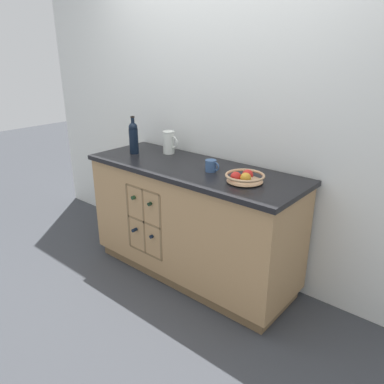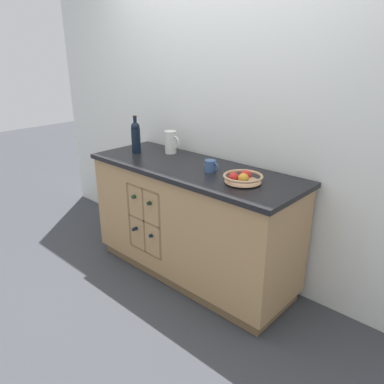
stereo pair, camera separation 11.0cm
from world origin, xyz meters
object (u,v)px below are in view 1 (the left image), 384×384
object	(u,v)px
fruit_bowl	(245,177)
standing_wine_bottle	(134,137)
white_pitcher	(169,142)
ceramic_mug	(211,166)

from	to	relation	value
fruit_bowl	standing_wine_bottle	size ratio (longest dim) A/B	0.84
fruit_bowl	white_pitcher	bearing A→B (deg)	166.59
fruit_bowl	standing_wine_bottle	bearing A→B (deg)	178.91
standing_wine_bottle	fruit_bowl	bearing A→B (deg)	-1.09
white_pitcher	ceramic_mug	world-z (taller)	white_pitcher
white_pitcher	standing_wine_bottle	distance (m)	0.30
fruit_bowl	white_pitcher	xyz separation A→B (m)	(-0.88, 0.21, 0.06)
white_pitcher	ceramic_mug	xyz separation A→B (m)	(0.57, -0.17, -0.06)
white_pitcher	fruit_bowl	bearing A→B (deg)	-13.41
standing_wine_bottle	ceramic_mug	bearing A→B (deg)	1.61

